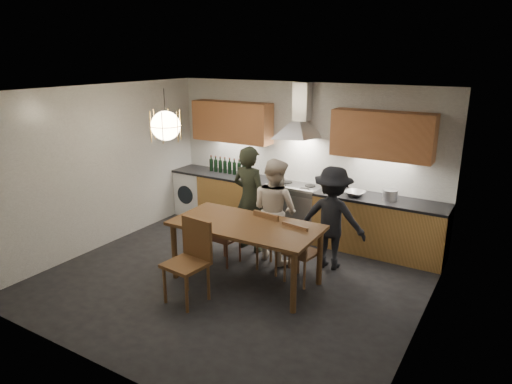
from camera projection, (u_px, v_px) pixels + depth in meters
The scene contains 17 objects.
ground at pixel (233, 279), 6.44m from camera, with size 5.00×5.00×0.00m, color black.
room_shell at pixel (231, 161), 5.94m from camera, with size 5.02×4.52×2.61m.
counter_run at pixel (296, 210), 7.89m from camera, with size 5.00×0.62×0.90m.
range_stove at pixel (295, 210), 7.90m from camera, with size 0.90×0.60×0.92m.
wall_fixtures at pixel (300, 127), 7.59m from camera, with size 4.30×0.54×1.10m.
pendant_lamp at pixel (166, 126), 6.24m from camera, with size 0.43×0.43×0.70m.
dining_table at pixel (246, 231), 6.17m from camera, with size 2.04×1.05×0.85m.
chair_back_left at pixel (222, 235), 6.74m from camera, with size 0.41×0.41×0.84m.
chair_back_mid at pixel (270, 237), 6.52m from camera, with size 0.47×0.47×0.93m.
chair_back_right at pixel (298, 249), 6.17m from camera, with size 0.46×0.46×0.89m.
chair_front at pixel (191, 255), 5.76m from camera, with size 0.53×0.53×1.06m.
person_left at pixel (250, 199), 7.19m from camera, with size 0.62×0.41×1.70m, color black.
person_mid at pixel (275, 210), 6.86m from camera, with size 0.77×0.60×1.58m, color beige.
person_right at pixel (332, 218), 6.60m from camera, with size 0.99×0.57×1.53m, color black.
mixing_bowl at pixel (355, 193), 7.17m from camera, with size 0.31×0.31×0.08m, color #AAAAAE.
stock_pot at pixel (390, 195), 6.95m from camera, with size 0.22×0.22×0.16m, color silver.
wine_bottles at pixel (227, 166), 8.49m from camera, with size 0.81×0.07×0.30m.
Camera 1 is at (3.27, -4.80, 3.04)m, focal length 32.00 mm.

